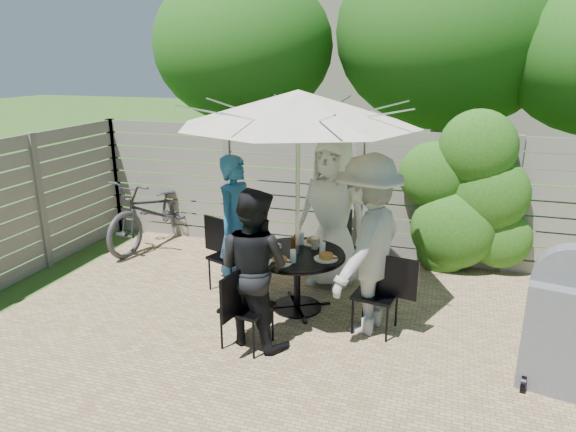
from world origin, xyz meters
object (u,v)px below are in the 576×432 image
(glass_front, at_px, (293,256))
(person_back, at_px, (332,213))
(glass_back, at_px, (301,239))
(plate_left, at_px, (270,245))
(person_right, at_px, (367,246))
(bicycle, at_px, (156,210))
(patio_table, at_px, (297,270))
(chair_left, at_px, (230,270))
(syrup_jug, at_px, (295,244))
(plate_back, at_px, (313,241))
(coffee_cup, at_px, (315,244))
(plate_right, at_px, (326,257))
(person_front, at_px, (253,268))
(person_left, at_px, (238,226))
(plate_front, at_px, (280,261))
(chair_right, at_px, (376,309))
(umbrella, at_px, (298,108))
(glass_right, at_px, (322,249))
(chair_back, at_px, (336,261))
(chair_front, at_px, (247,323))
(bbq_grill, at_px, (566,325))

(glass_front, bearing_deg, person_back, 80.75)
(glass_back, bearing_deg, plate_left, -149.25)
(person_right, distance_m, bicycle, 3.87)
(patio_table, bearing_deg, person_right, -14.75)
(patio_table, height_order, bicycle, bicycle)
(chair_left, xyz_separation_m, glass_front, (0.97, -0.53, 0.49))
(syrup_jug, bearing_deg, plate_back, 64.30)
(coffee_cup, bearing_deg, plate_left, -169.19)
(plate_right, distance_m, glass_front, 0.37)
(person_front, relative_size, coffee_cup, 13.42)
(person_left, height_order, plate_front, person_left)
(chair_right, bearing_deg, plate_left, -5.66)
(person_right, relative_size, plate_right, 7.25)
(chair_right, distance_m, coffee_cup, 1.02)
(umbrella, distance_m, plate_front, 1.61)
(plate_left, bearing_deg, person_front, -81.30)
(person_left, height_order, bicycle, person_left)
(glass_right, bearing_deg, person_front, -120.27)
(glass_back, height_order, glass_front, same)
(person_front, bearing_deg, plate_right, -113.45)
(plate_front, xyz_separation_m, coffee_cup, (0.24, 0.54, 0.04))
(chair_right, distance_m, person_right, 0.69)
(chair_back, relative_size, person_back, 0.46)
(patio_table, distance_m, glass_right, 0.40)
(person_left, height_order, person_front, person_left)
(chair_right, bearing_deg, bicycle, -16.13)
(chair_front, bearing_deg, syrup_jug, -0.74)
(umbrella, bearing_deg, chair_back, 75.23)
(bbq_grill, bearing_deg, plate_right, 176.83)
(person_right, bearing_deg, chair_front, -40.67)
(chair_right, relative_size, bicycle, 0.43)
(glass_front, height_order, bbq_grill, bbq_grill)
(chair_right, relative_size, syrup_jug, 5.46)
(glass_back, bearing_deg, chair_back, 66.76)
(person_back, distance_m, coffee_cup, 0.65)
(person_right, bearing_deg, coffee_cup, -106.77)
(chair_front, relative_size, syrup_jug, 5.51)
(glass_front, bearing_deg, glass_right, 52.25)
(chair_front, bearing_deg, plate_right, -24.59)
(bbq_grill, bearing_deg, glass_back, 171.59)
(person_front, bearing_deg, person_right, -135.00)
(plate_front, distance_m, syrup_jug, 0.42)
(umbrella, bearing_deg, person_front, -104.75)
(person_left, distance_m, syrup_jug, 0.78)
(umbrella, relative_size, glass_right, 22.13)
(umbrella, xyz_separation_m, bicycle, (-2.67, 1.45, -1.74))
(chair_left, xyz_separation_m, plate_right, (1.28, -0.34, 0.45))
(person_back, distance_m, glass_back, 0.61)
(chair_back, relative_size, glass_back, 6.16)
(plate_back, bearing_deg, umbrella, -104.75)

